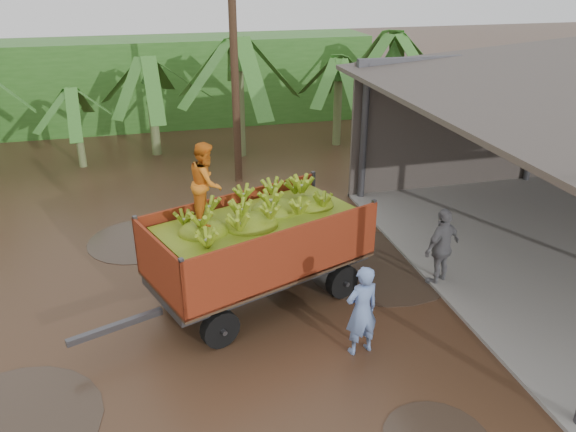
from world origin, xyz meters
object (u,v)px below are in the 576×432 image
object	(u,v)px
banana_trailer	(258,242)
utility_pole	(234,48)
man_grey	(442,247)
man_blue	(362,310)

from	to	relation	value
banana_trailer	utility_pole	world-z (taller)	utility_pole
man_grey	utility_pole	bearing A→B (deg)	-90.30
banana_trailer	utility_pole	size ratio (longest dim) A/B	0.74
man_blue	man_grey	xyz separation A→B (m)	(2.55, 1.82, 0.02)
banana_trailer	man_grey	xyz separation A→B (m)	(3.97, -0.35, -0.44)
man_blue	utility_pole	xyz separation A→B (m)	(-0.68, 9.21, 3.30)
banana_trailer	man_grey	distance (m)	4.01
banana_trailer	utility_pole	distance (m)	7.62
man_blue	man_grey	distance (m)	3.13
banana_trailer	man_grey	world-z (taller)	banana_trailer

